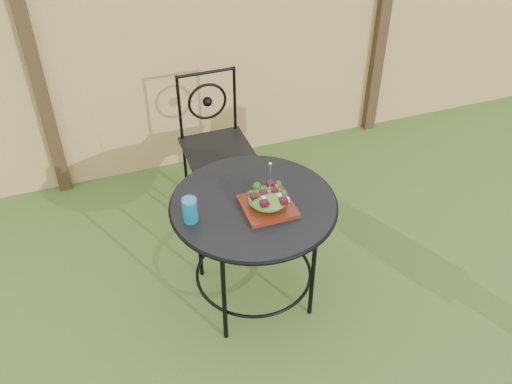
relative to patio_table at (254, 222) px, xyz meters
The scene contains 8 objects.
ground 0.93m from the patio_table, 65.83° to the right, with size 60.00×60.00×0.00m, color #264616.
fence 1.61m from the patio_table, 79.14° to the left, with size 8.00×0.12×1.90m.
patio_table is the anchor object (origin of this frame).
patio_chair 1.01m from the patio_table, 86.22° to the left, with size 0.46×0.46×0.95m.
salad_plate 0.18m from the patio_table, 51.70° to the right, with size 0.27×0.27×0.02m, color #441109.
salad 0.22m from the patio_table, 51.70° to the right, with size 0.21×0.21×0.08m, color #235614.
fork 0.35m from the patio_table, 47.05° to the right, with size 0.01×0.01×0.18m, color silver.
drinking_glass 0.41m from the patio_table, behind, with size 0.08×0.08×0.14m, color #0B6185.
Camera 1 is at (-1.08, -1.60, 2.69)m, focal length 40.00 mm.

